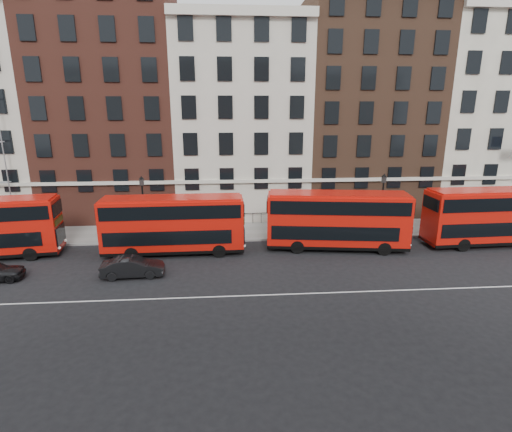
{
  "coord_description": "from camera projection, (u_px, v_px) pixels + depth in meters",
  "views": [
    {
      "loc": [
        -1.69,
        -23.72,
        11.01
      ],
      "look_at": [
        0.51,
        5.0,
        3.0
      ],
      "focal_mm": 28.0,
      "sensor_mm": 36.0,
      "label": 1
    }
  ],
  "objects": [
    {
      "name": "bus_c",
      "position": [
        337.0,
        219.0,
        31.02
      ],
      "size": [
        11.1,
        4.05,
        4.56
      ],
      "rotation": [
        0.0,
        0.0,
        -0.14
      ],
      "color": "red",
      "rests_on": "ground"
    },
    {
      "name": "pavement",
      "position": [
        246.0,
        231.0,
        35.92
      ],
      "size": [
        80.0,
        5.0,
        0.15
      ],
      "primitive_type": "cube",
      "color": "gray",
      "rests_on": "ground"
    },
    {
      "name": "bus_b",
      "position": [
        173.0,
        224.0,
        30.1
      ],
      "size": [
        10.62,
        2.71,
        4.44
      ],
      "rotation": [
        0.0,
        0.0,
        0.01
      ],
      "color": "red",
      "rests_on": "ground"
    },
    {
      "name": "building_terrace",
      "position": [
        238.0,
        113.0,
        40.27
      ],
      "size": [
        64.0,
        11.95,
        22.0
      ],
      "color": "#B2AA9A",
      "rests_on": "ground"
    },
    {
      "name": "road_centre_line",
      "position": [
        256.0,
        295.0,
        23.93
      ],
      "size": [
        70.0,
        0.12,
        0.01
      ],
      "primitive_type": "cube",
      "color": "white",
      "rests_on": "ground"
    },
    {
      "name": "lamp_post_left",
      "position": [
        143.0,
        205.0,
        32.94
      ],
      "size": [
        0.44,
        0.44,
        5.33
      ],
      "color": "black",
      "rests_on": "pavement"
    },
    {
      "name": "kerb",
      "position": [
        247.0,
        240.0,
        33.52
      ],
      "size": [
        80.0,
        0.3,
        0.16
      ],
      "primitive_type": "cube",
      "color": "gray",
      "rests_on": "ground"
    },
    {
      "name": "iron_railings",
      "position": [
        244.0,
        218.0,
        37.88
      ],
      "size": [
        6.6,
        0.06,
        1.0
      ],
      "primitive_type": null,
      "color": "black",
      "rests_on": "pavement"
    },
    {
      "name": "car_front",
      "position": [
        133.0,
        267.0,
        26.41
      ],
      "size": [
        4.16,
        1.67,
        1.34
      ],
      "primitive_type": "imported",
      "rotation": [
        0.0,
        0.0,
        1.63
      ],
      "color": "black",
      "rests_on": "ground"
    },
    {
      "name": "ground",
      "position": [
        254.0,
        281.0,
        25.86
      ],
      "size": [
        120.0,
        120.0,
        0.0
      ],
      "primitive_type": "plane",
      "color": "black",
      "rests_on": "ground"
    },
    {
      "name": "bus_d",
      "position": [
        494.0,
        216.0,
        31.95
      ],
      "size": [
        11.13,
        3.07,
        4.64
      ],
      "rotation": [
        0.0,
        0.0,
        0.04
      ],
      "color": "red",
      "rests_on": "ground"
    },
    {
      "name": "lamp_post_right",
      "position": [
        382.0,
        201.0,
        34.1
      ],
      "size": [
        0.44,
        0.44,
        5.33
      ],
      "color": "black",
      "rests_on": "pavement"
    }
  ]
}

